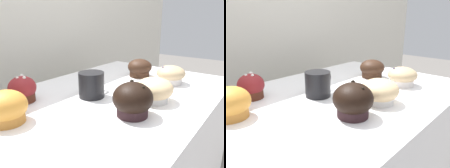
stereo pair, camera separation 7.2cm
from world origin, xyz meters
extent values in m
cube|color=beige|center=(0.00, 0.60, 0.90)|extent=(3.20, 0.10, 1.80)
cylinder|color=#C47C32|center=(-0.31, 0.08, 0.96)|extent=(0.09, 0.09, 0.05)
ellipsoid|color=orange|center=(-0.31, 0.08, 0.98)|extent=(0.11, 0.11, 0.08)
cylinder|color=silver|center=(0.26, -0.12, 0.95)|extent=(0.09, 0.09, 0.04)
ellipsoid|color=tan|center=(0.26, -0.12, 0.97)|extent=(0.11, 0.11, 0.06)
sphere|color=navy|center=(0.24, -0.09, 1.00)|extent=(0.01, 0.01, 0.01)
cylinder|color=#3C2417|center=(0.28, 0.04, 0.95)|extent=(0.09, 0.09, 0.04)
ellipsoid|color=#341F13|center=(0.28, 0.04, 0.98)|extent=(0.11, 0.11, 0.07)
cylinder|color=silver|center=(0.05, -0.15, 0.95)|extent=(0.09, 0.09, 0.04)
ellipsoid|color=#DFBC87|center=(0.05, -0.15, 0.97)|extent=(0.12, 0.12, 0.07)
cylinder|color=black|center=(-0.09, -0.15, 0.96)|extent=(0.09, 0.09, 0.05)
ellipsoid|color=black|center=(-0.09, -0.15, 0.98)|extent=(0.11, 0.11, 0.09)
sphere|color=black|center=(-0.09, -0.18, 1.02)|extent=(0.01, 0.01, 0.01)
sphere|color=black|center=(-0.07, -0.14, 1.02)|extent=(0.01, 0.01, 0.01)
cylinder|color=#512519|center=(-0.21, 0.18, 0.95)|extent=(0.07, 0.07, 0.05)
ellipsoid|color=maroon|center=(-0.21, 0.18, 0.98)|extent=(0.09, 0.09, 0.07)
sphere|color=white|center=(-0.20, 0.17, 1.01)|extent=(0.01, 0.01, 0.01)
sphere|color=white|center=(-0.22, 0.18, 1.01)|extent=(0.01, 0.01, 0.01)
sphere|color=white|center=(-0.20, 0.19, 1.01)|extent=(0.01, 0.01, 0.01)
cylinder|color=black|center=(-0.04, 0.04, 0.97)|extent=(0.09, 0.09, 0.08)
torus|color=black|center=(0.02, 0.05, 0.98)|extent=(0.05, 0.02, 0.05)
cylinder|color=black|center=(-0.04, 0.04, 1.01)|extent=(0.08, 0.08, 0.01)
camera|label=1|loc=(-0.56, -0.43, 1.19)|focal=35.00mm
camera|label=2|loc=(-0.51, -0.49, 1.19)|focal=35.00mm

